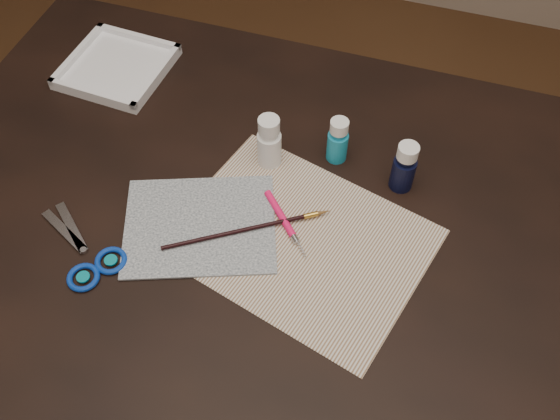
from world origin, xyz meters
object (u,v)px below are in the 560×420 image
(paper, at_px, (300,240))
(paint_bottle_white, at_px, (269,141))
(paint_bottle_navy, at_px, (404,167))
(paint_bottle_cyan, at_px, (338,140))
(palette_tray, at_px, (117,66))
(scissors, at_px, (74,245))
(canvas, at_px, (200,225))

(paper, xyz_separation_m, paint_bottle_white, (-0.10, 0.14, 0.05))
(paint_bottle_white, relative_size, paint_bottle_navy, 1.06)
(paint_bottle_cyan, height_order, palette_tray, paint_bottle_cyan)
(paper, distance_m, palette_tray, 0.53)
(paint_bottle_cyan, relative_size, scissors, 0.45)
(paper, bearing_deg, scissors, -159.95)
(paper, height_order, palette_tray, palette_tray)
(paper, height_order, paint_bottle_white, paint_bottle_white)
(paper, bearing_deg, paint_bottle_cyan, 86.94)
(paint_bottle_cyan, bearing_deg, paint_bottle_white, -157.51)
(paper, distance_m, paint_bottle_cyan, 0.19)
(canvas, distance_m, scissors, 0.20)
(paint_bottle_white, distance_m, paint_bottle_navy, 0.23)
(paper, relative_size, canvas, 1.60)
(paint_bottle_cyan, bearing_deg, paint_bottle_navy, -12.90)
(paint_bottle_cyan, distance_m, palette_tray, 0.47)
(paint_bottle_white, height_order, palette_tray, paint_bottle_white)
(scissors, bearing_deg, paint_bottle_white, -105.43)
(paper, relative_size, paint_bottle_cyan, 4.40)
(paint_bottle_navy, xyz_separation_m, scissors, (-0.46, -0.28, -0.04))
(paper, distance_m, paint_bottle_white, 0.18)
(paint_bottle_white, bearing_deg, paint_bottle_navy, 4.38)
(paint_bottle_navy, relative_size, scissors, 0.49)
(canvas, relative_size, paint_bottle_cyan, 2.75)
(paint_bottle_cyan, relative_size, palette_tray, 0.47)
(canvas, relative_size, palette_tray, 1.28)
(canvas, height_order, paint_bottle_cyan, paint_bottle_cyan)
(paint_bottle_white, bearing_deg, canvas, -110.71)
(paper, bearing_deg, paint_bottle_white, 124.49)
(paper, bearing_deg, paint_bottle_navy, 51.09)
(paper, bearing_deg, palette_tray, 149.13)
(scissors, bearing_deg, paint_bottle_navy, -122.41)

